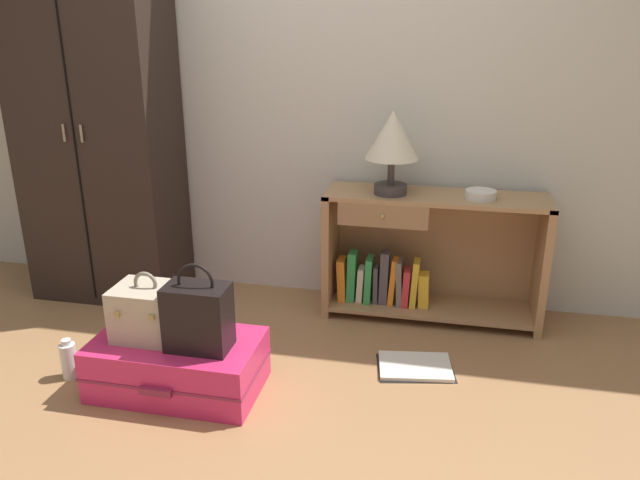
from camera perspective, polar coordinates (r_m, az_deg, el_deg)
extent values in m
plane|color=#9E7047|center=(2.55, -8.43, -17.84)|extent=(9.00, 9.00, 0.00)
cube|color=beige|center=(3.46, -0.71, 15.78)|extent=(6.40, 0.10, 2.60)
cube|color=black|center=(3.66, -19.78, 9.86)|extent=(0.82, 0.45, 1.97)
cube|color=black|center=(3.47, -21.71, 9.13)|extent=(0.01, 0.01, 1.87)
cylinder|color=gray|center=(3.49, -22.49, 9.09)|extent=(0.01, 0.01, 0.09)
cylinder|color=gray|center=(3.44, -21.09, 9.12)|extent=(0.01, 0.01, 0.09)
cube|color=#A37A51|center=(3.40, 1.00, -0.86)|extent=(0.04, 0.33, 0.69)
cube|color=#A37A51|center=(3.38, 19.69, -2.20)|extent=(0.04, 0.33, 0.69)
cube|color=#A37A51|center=(3.24, 10.68, 3.92)|extent=(1.14, 0.33, 0.02)
cube|color=#A37A51|center=(3.46, 10.03, -5.99)|extent=(1.06, 0.33, 0.02)
cube|color=#A37A51|center=(3.50, 10.43, -0.60)|extent=(1.06, 0.01, 0.67)
cube|color=#8F6B47|center=(3.13, 5.79, 2.23)|extent=(0.46, 0.02, 0.12)
sphere|color=#9E844C|center=(3.12, 5.75, 2.15)|extent=(0.02, 0.02, 0.02)
cube|color=orange|center=(3.43, 2.07, -3.58)|extent=(0.05, 0.11, 0.24)
cube|color=green|center=(3.41, 2.96, -3.31)|extent=(0.05, 0.09, 0.28)
cube|color=beige|center=(3.42, 3.76, -4.05)|extent=(0.04, 0.09, 0.20)
cube|color=green|center=(3.40, 4.51, -3.63)|extent=(0.04, 0.12, 0.26)
cube|color=#4C474C|center=(3.41, 5.17, -4.04)|extent=(0.03, 0.08, 0.21)
cube|color=#4C474C|center=(3.39, 5.94, -3.44)|extent=(0.05, 0.08, 0.30)
cube|color=orange|center=(3.39, 6.72, -3.78)|extent=(0.05, 0.09, 0.26)
cube|color=#726659|center=(3.39, 7.32, -3.87)|extent=(0.04, 0.11, 0.26)
cube|color=red|center=(3.40, 7.94, -4.28)|extent=(0.04, 0.11, 0.21)
cube|color=gold|center=(3.38, 8.71, -3.93)|extent=(0.04, 0.11, 0.26)
cube|color=gold|center=(3.40, 9.51, -4.53)|extent=(0.06, 0.08, 0.19)
cylinder|color=#3D3838|center=(3.22, 6.49, 4.68)|extent=(0.17, 0.17, 0.05)
cylinder|color=#3D3838|center=(3.20, 6.55, 6.27)|extent=(0.04, 0.04, 0.13)
cone|color=beige|center=(3.16, 6.68, 9.59)|extent=(0.27, 0.27, 0.24)
cylinder|color=silver|center=(3.21, 14.56, 4.07)|extent=(0.15, 0.15, 0.04)
cube|color=#DB2860|center=(2.83, -12.93, -11.07)|extent=(0.72, 0.41, 0.24)
cube|color=maroon|center=(2.83, -12.93, -11.07)|extent=(0.73, 0.42, 0.01)
cube|color=maroon|center=(2.66, -14.89, -13.35)|extent=(0.14, 0.02, 0.03)
cube|color=#B7A88E|center=(2.78, -15.49, -6.39)|extent=(0.28, 0.22, 0.23)
torus|color=gray|center=(2.72, -15.75, -3.86)|extent=(0.11, 0.02, 0.11)
cube|color=tan|center=(2.70, -18.16, -6.48)|extent=(0.02, 0.01, 0.02)
cube|color=tan|center=(2.63, -15.24, -6.89)|extent=(0.02, 0.01, 0.02)
cube|color=black|center=(2.63, -11.15, -6.99)|extent=(0.26, 0.16, 0.28)
torus|color=black|center=(2.56, -11.38, -3.77)|extent=(0.16, 0.01, 0.16)
cylinder|color=white|center=(3.07, -22.07, -10.24)|extent=(0.07, 0.07, 0.17)
cylinder|color=silver|center=(3.03, -22.30, -8.68)|extent=(0.04, 0.04, 0.02)
cube|color=white|center=(2.98, 8.74, -11.41)|extent=(0.37, 0.29, 0.02)
cube|color=black|center=(2.99, 8.73, -11.53)|extent=(0.39, 0.32, 0.01)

